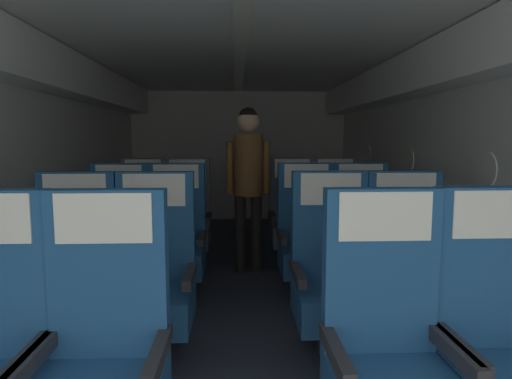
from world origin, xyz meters
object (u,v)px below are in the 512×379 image
seat_d_left_aisle (187,221)px  seat_d_right_window (293,220)px  seat_c_right_aisle (362,241)px  seat_c_right_window (307,241)px  seat_c_left_aisle (176,242)px  seat_a_right_aisle (502,350)px  seat_c_left_window (118,243)px  seat_b_right_window (332,278)px  seat_a_right_window (388,356)px  seat_d_left_window (143,221)px  seat_b_right_aisle (408,277)px  seat_b_left_window (74,281)px  seat_a_left_aisle (102,361)px  flight_attendant (248,172)px  seat_b_left_aisle (154,281)px  seat_d_right_aisle (336,219)px

seat_d_left_aisle → seat_d_right_window: same height
seat_c_right_aisle → seat_c_right_window: bearing=177.4°
seat_d_right_window → seat_c_left_aisle: bearing=-138.7°
seat_a_right_aisle → seat_c_left_window: same height
seat_b_right_window → seat_a_right_window: bearing=-89.5°
seat_d_left_window → seat_b_right_aisle: bearing=-43.9°
seat_b_left_window → seat_b_right_aisle: same height
seat_c_right_window → seat_b_left_window: bearing=-148.1°
seat_a_left_aisle → seat_c_right_aisle: bearing=50.8°
flight_attendant → seat_b_left_aisle: bearing=-90.0°
seat_c_left_aisle → seat_c_right_aisle: same height
seat_b_left_window → seat_a_right_window: bearing=-31.9°
seat_c_left_aisle → seat_d_right_window: (1.11, 0.98, 0.00)m
seat_d_left_aisle → flight_attendant: size_ratio=0.69×
seat_b_right_window → flight_attendant: size_ratio=0.69×
seat_c_right_window → flight_attendant: flight_attendant is taller
seat_b_left_aisle → seat_d_right_aisle: bearing=51.4°
seat_d_right_aisle → flight_attendant: bearing=-161.7°
seat_b_right_window → seat_a_left_aisle: bearing=-139.0°
seat_b_right_aisle → seat_c_right_window: 1.11m
seat_a_right_window → seat_b_left_aisle: (-1.10, 0.98, 0.00)m
seat_c_right_aisle → seat_c_right_window: (-0.46, 0.02, 0.00)m
seat_c_left_window → seat_c_right_aisle: size_ratio=1.00×
seat_b_left_window → seat_c_right_window: same height
seat_d_left_aisle → seat_b_right_aisle: bearing=-50.8°
seat_c_right_aisle → seat_d_right_window: (-0.46, 1.00, 0.00)m
seat_b_left_window → seat_d_left_window: same height
seat_d_right_aisle → flight_attendant: flight_attendant is taller
seat_c_right_window → seat_d_right_window: same height
seat_d_right_window → flight_attendant: size_ratio=0.69×
seat_d_right_window → flight_attendant: bearing=-147.2°
seat_c_left_window → seat_c_right_aisle: same height
seat_b_left_window → seat_c_left_aisle: same height
seat_d_right_aisle → seat_b_right_aisle: bearing=-90.1°
seat_a_left_aisle → seat_a_right_window: 1.12m
seat_a_right_window → seat_b_left_aisle: 1.47m
seat_a_right_aisle → seat_c_left_aisle: bearing=129.2°
seat_d_right_aisle → flight_attendant: size_ratio=0.69×
seat_b_left_aisle → seat_a_right_window: bearing=-41.5°
seat_b_left_window → flight_attendant: (1.11, 1.65, 0.54)m
seat_a_right_aisle → seat_b_left_aisle: bearing=149.0°
seat_a_right_window → seat_b_left_window: 1.87m
seat_d_left_window → seat_c_left_window: bearing=-89.3°
seat_b_left_window → seat_c_left_window: bearing=89.4°
seat_b_right_aisle → seat_d_right_window: size_ratio=1.00×
seat_d_right_window → seat_c_right_window: bearing=-90.3°
seat_a_right_aisle → seat_c_right_window: bearing=103.8°
seat_b_left_aisle → seat_c_right_window: 1.49m
seat_b_left_aisle → seat_c_left_aisle: (-0.00, 1.00, 0.00)m
seat_a_right_aisle → flight_attendant: size_ratio=0.69×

